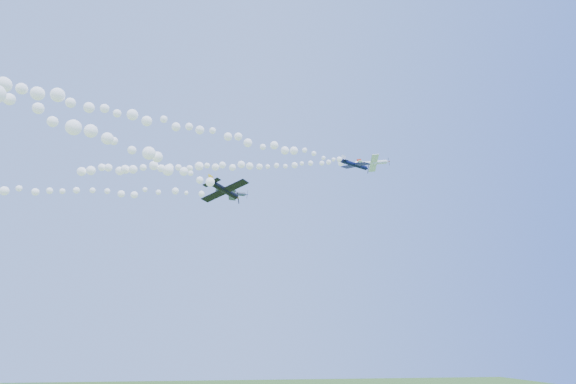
{
  "coord_description": "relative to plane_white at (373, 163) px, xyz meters",
  "views": [
    {
      "loc": [
        -8.62,
        -97.5,
        16.78
      ],
      "look_at": [
        5.2,
        -8.96,
        44.44
      ],
      "focal_mm": 30.0,
      "sensor_mm": 36.0,
      "label": 1
    }
  ],
  "objects": [
    {
      "name": "plane_black",
      "position": [
        -33.87,
        -34.6,
        -18.86
      ],
      "size": [
        6.41,
        6.04,
        2.64
      ],
      "rotation": [
        -0.26,
        0.09,
        0.89
      ],
      "color": "black"
    },
    {
      "name": "plane_grey",
      "position": [
        -32.1,
        -10.63,
        -11.95
      ],
      "size": [
        6.22,
        6.58,
        2.39
      ],
      "rotation": [
        -0.11,
        0.08,
        -0.09
      ],
      "color": "#3E475B"
    },
    {
      "name": "plane_white",
      "position": [
        0.0,
        0.0,
        0.0
      ],
      "size": [
        7.47,
        7.83,
        2.15
      ],
      "rotation": [
        -0.17,
        -0.07,
        -0.19
      ],
      "color": "white"
    },
    {
      "name": "smoke_trail_grey",
      "position": [
        -70.6,
        -7.27,
        -12.33
      ],
      "size": [
        73.28,
        8.49,
        2.91
      ],
      "primitive_type": null,
      "color": "white"
    },
    {
      "name": "smoke_trail_white",
      "position": [
        -34.64,
        6.82,
        -0.32
      ],
      "size": [
        64.96,
        14.99,
        3.12
      ],
      "primitive_type": null,
      "color": "white"
    },
    {
      "name": "smoke_trail_navy",
      "position": [
        -46.11,
        -26.21,
        -4.97
      ],
      "size": [
        73.24,
        31.55,
        2.85
      ],
      "primitive_type": null,
      "color": "white"
    },
    {
      "name": "plane_navy",
      "position": [
        -7.59,
        -10.44,
        -4.78
      ],
      "size": [
        7.09,
        7.5,
        2.65
      ],
      "rotation": [
        0.19,
        0.07,
        0.39
      ],
      "color": "#0C1035"
    }
  ]
}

